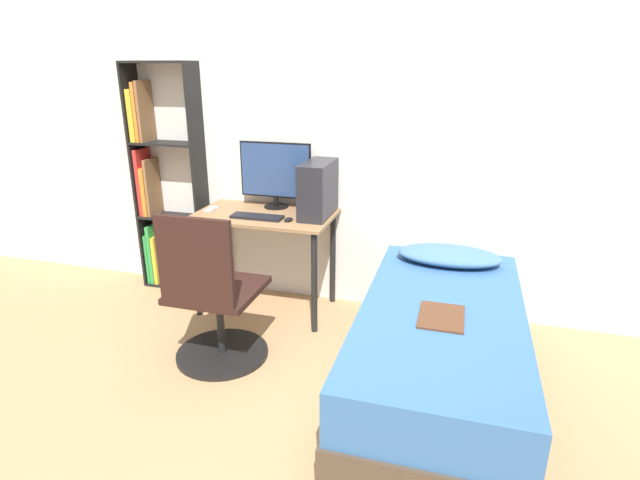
# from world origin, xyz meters

# --- Properties ---
(ground_plane) EXTENTS (14.00, 14.00, 0.00)m
(ground_plane) POSITION_xyz_m (0.00, 0.00, 0.00)
(ground_plane) COLOR tan
(wall_back) EXTENTS (8.00, 0.05, 2.50)m
(wall_back) POSITION_xyz_m (0.00, 1.54, 1.25)
(wall_back) COLOR silver
(wall_back) RESTS_ON ground_plane
(desk) EXTENTS (1.02, 0.60, 0.77)m
(desk) POSITION_xyz_m (-0.48, 1.21, 0.64)
(desk) COLOR #997047
(desk) RESTS_ON ground_plane
(bookshelf) EXTENTS (0.57, 0.22, 1.84)m
(bookshelf) POSITION_xyz_m (-1.48, 1.40, 0.89)
(bookshelf) COLOR black
(bookshelf) RESTS_ON ground_plane
(office_chair) EXTENTS (0.60, 0.60, 1.02)m
(office_chair) POSITION_xyz_m (-0.50, 0.42, 0.38)
(office_chair) COLOR black
(office_chair) RESTS_ON ground_plane
(bed) EXTENTS (0.92, 1.92, 0.51)m
(bed) POSITION_xyz_m (0.86, 0.55, 0.25)
(bed) COLOR #4C3D2D
(bed) RESTS_ON ground_plane
(pillow) EXTENTS (0.70, 0.36, 0.11)m
(pillow) POSITION_xyz_m (0.86, 1.25, 0.57)
(pillow) COLOR teal
(pillow) RESTS_ON bed
(magazine) EXTENTS (0.24, 0.32, 0.01)m
(magazine) POSITION_xyz_m (0.86, 0.43, 0.52)
(magazine) COLOR #56331E
(magazine) RESTS_ON bed
(monitor) EXTENTS (0.56, 0.19, 0.50)m
(monitor) POSITION_xyz_m (-0.46, 1.41, 1.04)
(monitor) COLOR black
(monitor) RESTS_ON desk
(keyboard) EXTENTS (0.38, 0.12, 0.02)m
(keyboard) POSITION_xyz_m (-0.48, 1.09, 0.78)
(keyboard) COLOR black
(keyboard) RESTS_ON desk
(pc_tower) EXTENTS (0.19, 0.43, 0.39)m
(pc_tower) POSITION_xyz_m (-0.08, 1.27, 0.97)
(pc_tower) COLOR #232328
(pc_tower) RESTS_ON desk
(mouse) EXTENTS (0.06, 0.09, 0.02)m
(mouse) POSITION_xyz_m (-0.24, 1.09, 0.78)
(mouse) COLOR black
(mouse) RESTS_ON desk
(phone) EXTENTS (0.07, 0.14, 0.01)m
(phone) POSITION_xyz_m (-0.91, 1.21, 0.77)
(phone) COLOR #B7B7BC
(phone) RESTS_ON desk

